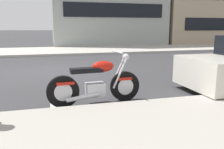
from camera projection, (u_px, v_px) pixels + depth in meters
The scene contains 5 objects.
ground_plane at pixel (52, 71), 8.88m from camera, with size 260.00×260.00×0.00m, color #333335.
sidewalk_far_curb at pixel (205, 47), 18.56m from camera, with size 120.00×5.00×0.14m, color #ADA89E.
parking_stall_stripe at pixel (53, 103), 5.10m from camera, with size 0.12×2.20×0.01m, color silver.
parked_motorcycle at pixel (96, 84), 4.97m from camera, with size 2.05×0.62×1.13m.
townhouse_near_left at pixel (212, 2), 25.59m from camera, with size 14.50×9.20×8.67m.
Camera 1 is at (0.02, -9.03, 1.64)m, focal length 37.16 mm.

